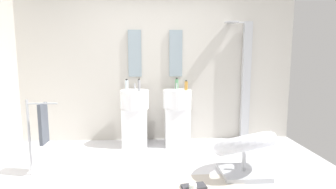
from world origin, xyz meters
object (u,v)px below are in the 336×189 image
Objects in this scene: pedestal_sink_left at (135,116)px; soap_bottle_clear at (127,85)px; shower_column at (245,79)px; soap_bottle_green at (177,84)px; lounge_chair at (244,148)px; coffee_mug at (193,188)px; soap_bottle_amber at (186,86)px; towel_rack at (41,125)px; magazine_charcoal at (194,187)px; soap_bottle_grey at (139,85)px; pedestal_sink_right at (177,116)px.

soap_bottle_clear is (-0.12, -0.04, 0.52)m from pedestal_sink_left.
pedestal_sink_left is at bearing -172.54° from shower_column.
lounge_chair is at bearing -63.25° from soap_bottle_green.
soap_bottle_green reaches higher than coffee_mug.
soap_bottle_amber is at bearing -165.29° from shower_column.
soap_bottle_amber is (0.96, 0.01, -0.01)m from soap_bottle_clear.
soap_bottle_clear is at bearing 46.64° from towel_rack.
shower_column is 1.11m from soap_bottle_amber.
soap_bottle_grey is at bearing 104.63° from magazine_charcoal.
towel_rack is 2.20m from soap_bottle_amber.
pedestal_sink_left is 1.08× the size of towel_rack.
soap_bottle_amber is at bearing -2.16° from pedestal_sink_left.
shower_column is 1.87m from soap_bottle_grey.
pedestal_sink_left is 5.54× the size of soap_bottle_green.
soap_bottle_clear is at bearing 156.56° from soap_bottle_grey.
soap_bottle_green is (-0.03, 1.71, 0.98)m from magazine_charcoal.
coffee_mug is at bearing -149.83° from lounge_chair.
magazine_charcoal is 1.99m from soap_bottle_clear.
soap_bottle_amber is at bearing 7.48° from soap_bottle_grey.
lounge_chair is 0.86m from coffee_mug.
pedestal_sink_right reaches higher than magazine_charcoal.
soap_bottle_grey reaches higher than soap_bottle_amber.
towel_rack is at bearing -151.81° from soap_bottle_amber.
pedestal_sink_left is 5.47× the size of soap_bottle_clear.
pedestal_sink_right is 1.62m from magazine_charcoal.
soap_bottle_grey is (-0.63, 1.51, 0.96)m from coffee_mug.
pedestal_sink_right is at bearing 81.39° from magazine_charcoal.
shower_column is 11.12× the size of soap_bottle_green.
soap_bottle_grey is at bearing 140.17° from lounge_chair.
lounge_chair is 6.40× the size of soap_bottle_amber.
soap_bottle_amber is at bearing 28.19° from towel_rack.
soap_bottle_amber is 0.24m from soap_bottle_green.
lounge_chair is 2.51m from towel_rack.
pedestal_sink_right is 0.52m from soap_bottle_amber.
pedestal_sink_left is 1.00× the size of pedestal_sink_right.
soap_bottle_amber is (0.84, -0.03, 0.50)m from pedestal_sink_left.
soap_bottle_clear is at bearing -179.31° from soap_bottle_amber.
pedestal_sink_left is 0.99× the size of lounge_chair.
shower_column reaches higher than coffee_mug.
soap_bottle_green is at bearing 81.06° from magazine_charcoal.
pedestal_sink_right is 0.97m from soap_bottle_clear.
pedestal_sink_right is at bearing 3.02° from soap_bottle_clear.
coffee_mug is at bearing -89.60° from pedestal_sink_right.
soap_bottle_green reaches higher than soap_bottle_amber.
soap_bottle_amber is (-1.07, -0.28, -0.08)m from shower_column.
lounge_chair reaches higher than coffee_mug.
soap_bottle_clear is (0.96, 1.01, 0.38)m from towel_rack.
shower_column is at bearing 11.77° from soap_bottle_grey.
coffee_mug is 0.47× the size of soap_bottle_grey.
coffee_mug reaches higher than magazine_charcoal.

